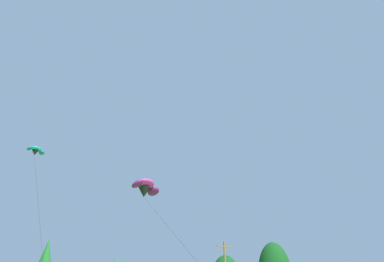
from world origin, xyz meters
TOP-DOWN VIEW (x-y plane):
  - parafoil_kite_high_teal at (-6.87, 40.49)m, footprint 3.56×17.00m
  - parafoil_kite_mid_magenta at (3.58, 33.61)m, footprint 4.29×14.49m

SIDE VIEW (x-z plane):
  - parafoil_kite_mid_magenta at x=3.58m, z-range 7.09..19.88m
  - parafoil_kite_high_teal at x=-6.87m, z-range 9.67..26.76m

